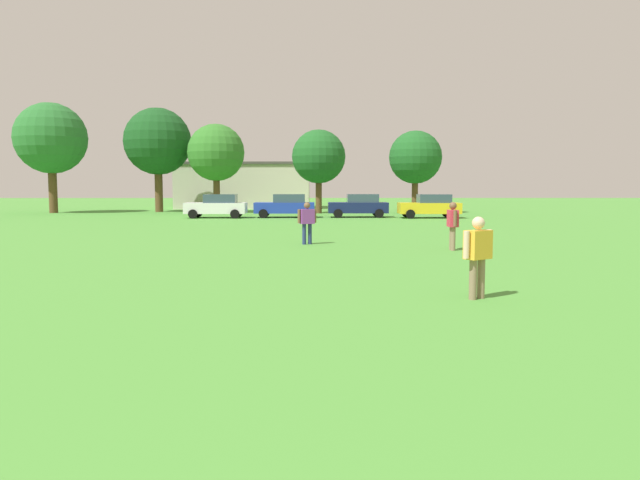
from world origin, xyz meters
TOP-DOWN VIEW (x-y plane):
  - ground_plane at (0.00, 30.00)m, footprint 160.00×160.00m
  - adult_bystander at (4.38, 12.09)m, footprint 0.68×0.56m
  - bystander_near_trees at (0.78, 23.46)m, footprint 0.73×0.49m
  - bystander_midfield at (6.00, 21.24)m, footprint 0.32×0.82m
  - parked_car_white_0 at (-5.84, 42.63)m, footprint 4.30×2.02m
  - parked_car_blue_1 at (-0.98, 43.11)m, footprint 4.30×2.02m
  - parked_car_navy_2 at (4.32, 43.37)m, footprint 4.30×2.02m
  - parked_car_yellow_3 at (9.29, 42.31)m, footprint 4.30×2.02m
  - tree_far_left at (-20.82, 50.45)m, footprint 5.87×5.87m
  - tree_left at (-12.48, 52.42)m, footprint 5.77×5.77m
  - tree_center at (-7.19, 50.82)m, footprint 4.78×4.78m
  - tree_right at (1.44, 49.68)m, footprint 4.42×4.42m
  - tree_far_right at (9.42, 49.69)m, footprint 4.37×4.37m
  - house_left at (-5.99, 61.50)m, footprint 13.59×7.94m

SIDE VIEW (x-z plane):
  - ground_plane at x=0.00m, z-range 0.00..0.00m
  - parked_car_white_0 at x=-5.84m, z-range 0.02..1.70m
  - parked_car_blue_1 at x=-0.98m, z-range 0.02..1.70m
  - parked_car_navy_2 at x=4.32m, z-range 0.02..1.70m
  - parked_car_yellow_3 at x=9.29m, z-range 0.02..1.70m
  - bystander_near_trees at x=0.78m, z-range 0.15..1.81m
  - adult_bystander at x=4.38m, z-range 0.16..1.84m
  - bystander_midfield at x=6.00m, z-range 0.16..1.88m
  - house_left at x=-5.99m, z-range 0.01..4.59m
  - tree_far_right at x=9.42m, z-range 1.19..8.00m
  - tree_right at x=1.44m, z-range 1.21..8.09m
  - tree_center at x=-7.19m, z-range 1.30..8.75m
  - tree_left at x=-12.48m, z-range 1.57..10.56m
  - tree_far_left at x=-20.82m, z-range 1.60..10.75m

